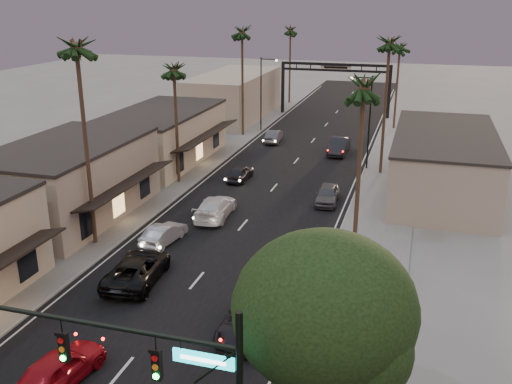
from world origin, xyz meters
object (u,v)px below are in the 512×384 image
Objects in this scene: streetlight_right at (367,115)px; palm_far at (291,27)px; palm_lc at (174,65)px; oncoming_pickup at (137,269)px; traffic_signal at (179,382)px; curbside_near at (248,320)px; arch at (335,76)px; palm_ra at (364,80)px; palm_lb at (76,41)px; palm_ld at (242,29)px; oncoming_silver at (164,234)px; curbside_black at (304,275)px; palm_rb at (390,39)px; streetlight_left at (263,88)px; oncoming_red at (59,368)px; corner_tree at (326,316)px; palm_rc at (400,44)px.

streetlight_right is 36.85m from palm_far.
palm_lc is at bearing -90.41° from palm_far.
traffic_signal is at bearing 116.62° from oncoming_pickup.
streetlight_right reaches higher than curbside_near.
arch is 2.61× the size of oncoming_pickup.
palm_ra is 56.58m from palm_far.
palm_ra is at bearing 6.63° from palm_lb.
palm_ld reaches higher than curbside_near.
palm_lb is 1.15× the size of palm_ra.
streetlight_right is 18.66m from palm_lc.
palm_ra is 2.56× the size of curbside_near.
curbside_near is (12.82, -63.40, -10.73)m from palm_far.
palm_far reaches higher than palm_lc.
palm_lb reaches higher than curbside_near.
oncoming_silver is 10.93m from curbside_black.
curbside_black is (14.50, -57.90, -10.69)m from palm_far.
palm_lb reaches higher than palm_rb.
palm_ra is 11.63m from curbside_black.
arch is 46.97m from oncoming_silver.
oncoming_pickup is 1.42× the size of oncoming_silver.
oncoming_red is at bearing -84.42° from streetlight_left.
palm_ra is at bearing -90.00° from palm_rb.
oncoming_red is (-11.56, 1.05, -5.19)m from corner_tree.
oncoming_silver is at bearing -177.63° from palm_ra.
palm_lc is 42.01m from palm_far.
palm_rb is at bearing -71.70° from arch.
streetlight_left is 17.42m from palm_rc.
oncoming_red is at bearing -100.90° from palm_rc.
curbside_near is at bearing -85.33° from arch.
arch is at bearing 105.47° from streetlight_right.
palm_lb is 1.07× the size of palm_ld.
palm_ra is at bearing -90.00° from palm_rc.
palm_ld is 1.00× the size of palm_rb.
palm_rb reaches higher than traffic_signal.
curbside_black is at bearing -173.56° from oncoming_pickup.
streetlight_left is 49.94m from oncoming_red.
oncoming_red reaches higher than oncoming_silver.
arch is at bearing 98.62° from corner_tree.
arch is 55.79m from curbside_near.
streetlight_left is (-6.92, -12.00, -0.20)m from arch.
traffic_signal is 0.95× the size of streetlight_left.
arch is 35.41m from palm_lc.
oncoming_pickup is at bearing -93.65° from arch.
palm_lb reaches higher than streetlight_left.
corner_tree is 0.62× the size of palm_rb.
streetlight_right is at bearing -74.53° from arch.
corner_tree is 17.35m from oncoming_pickup.
palm_lb is 45.48m from palm_rc.
palm_ra is 17.07m from oncoming_pickup.
palm_rb is at bearing 91.37° from corner_tree.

